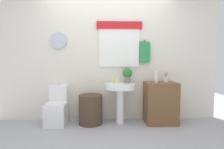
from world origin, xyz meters
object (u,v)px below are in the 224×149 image
at_px(wooden_cabinet, 160,103).
at_px(toothbrush_cup, 166,79).
at_px(toilet, 57,109).
at_px(soap_bottle, 114,79).
at_px(laundry_hamper, 91,109).
at_px(pedestal_sink, 120,93).
at_px(lotion_bottle, 156,77).
at_px(potted_plant, 127,74).

distance_m(wooden_cabinet, toothbrush_cup, 0.46).
relative_size(toilet, soap_bottle, 5.10).
height_order(toilet, laundry_hamper, toilet).
height_order(laundry_hamper, pedestal_sink, pedestal_sink).
xyz_separation_m(toilet, lotion_bottle, (1.84, -0.07, 0.60)).
bearing_deg(laundry_hamper, toothbrush_cup, 0.81).
bearing_deg(soap_bottle, laundry_hamper, -173.42).
distance_m(pedestal_sink, lotion_bottle, 0.73).
relative_size(toilet, lotion_bottle, 3.51).
distance_m(toilet, toothbrush_cup, 2.12).
bearing_deg(toothbrush_cup, soap_bottle, 178.26).
height_order(toilet, pedestal_sink, pedestal_sink).
xyz_separation_m(laundry_hamper, pedestal_sink, (0.55, 0.00, 0.31)).
distance_m(pedestal_sink, wooden_cabinet, 0.79).
bearing_deg(pedestal_sink, toilet, 178.40).
distance_m(laundry_hamper, wooden_cabinet, 1.33).
relative_size(toilet, toothbrush_cup, 3.95).
xyz_separation_m(laundry_hamper, soap_bottle, (0.43, 0.05, 0.56)).
bearing_deg(wooden_cabinet, toilet, 179.03).
height_order(lotion_bottle, toothbrush_cup, lotion_bottle).
bearing_deg(toothbrush_cup, laundry_hamper, -179.19).
bearing_deg(toothbrush_cup, pedestal_sink, -178.68).
bearing_deg(soap_bottle, toothbrush_cup, -1.74).
bearing_deg(potted_plant, pedestal_sink, -156.80).
bearing_deg(lotion_bottle, toilet, 177.73).
bearing_deg(toilet, potted_plant, 1.17).
xyz_separation_m(pedestal_sink, soap_bottle, (-0.12, 0.05, 0.24)).
bearing_deg(laundry_hamper, soap_bottle, 6.58).
height_order(laundry_hamper, soap_bottle, soap_bottle).
distance_m(soap_bottle, toothbrush_cup, 0.99).
height_order(soap_bottle, lotion_bottle, lotion_bottle).
bearing_deg(toothbrush_cup, lotion_bottle, -163.54).
bearing_deg(lotion_bottle, pedestal_sink, 176.56).
bearing_deg(laundry_hamper, potted_plant, 4.94).
relative_size(potted_plant, toothbrush_cup, 1.55).
bearing_deg(wooden_cabinet, soap_bottle, 176.77).
xyz_separation_m(laundry_hamper, toothbrush_cup, (1.42, 0.02, 0.56)).
relative_size(toilet, wooden_cabinet, 0.94).
relative_size(toilet, potted_plant, 2.55).
relative_size(lotion_bottle, toothbrush_cup, 1.12).
xyz_separation_m(wooden_cabinet, toothbrush_cup, (0.10, 0.02, 0.44)).
bearing_deg(pedestal_sink, toothbrush_cup, 1.32).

